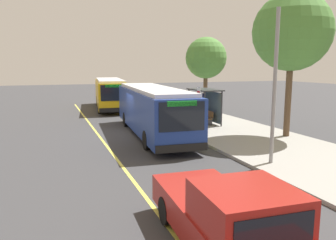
{
  "coord_description": "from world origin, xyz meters",
  "views": [
    {
      "loc": [
        20.2,
        -5.03,
        4.23
      ],
      "look_at": [
        3.7,
        0.98,
        1.37
      ],
      "focal_mm": 35.47,
      "sensor_mm": 36.0,
      "label": 1
    }
  ],
  "objects_px": {
    "transit_bus_second": "(110,93)",
    "pickup_truck": "(229,220)",
    "route_sign_post": "(199,103)",
    "waiting_bench": "(206,117)",
    "transit_bus_main": "(153,109)"
  },
  "relations": [
    {
      "from": "pickup_truck",
      "to": "route_sign_post",
      "type": "bearing_deg",
      "value": 157.71
    },
    {
      "from": "transit_bus_main",
      "to": "waiting_bench",
      "type": "relative_size",
      "value": 7.24
    },
    {
      "from": "pickup_truck",
      "to": "route_sign_post",
      "type": "xyz_separation_m",
      "value": [
        -12.36,
        5.07,
        1.1
      ]
    },
    {
      "from": "transit_bus_second",
      "to": "pickup_truck",
      "type": "bearing_deg",
      "value": -4.73
    },
    {
      "from": "route_sign_post",
      "to": "waiting_bench",
      "type": "bearing_deg",
      "value": 145.36
    },
    {
      "from": "transit_bus_second",
      "to": "waiting_bench",
      "type": "xyz_separation_m",
      "value": [
        12.06,
        4.65,
        -0.98
      ]
    },
    {
      "from": "transit_bus_second",
      "to": "pickup_truck",
      "type": "height_order",
      "value": "transit_bus_second"
    },
    {
      "from": "transit_bus_second",
      "to": "route_sign_post",
      "type": "relative_size",
      "value": 3.86
    },
    {
      "from": "transit_bus_main",
      "to": "waiting_bench",
      "type": "bearing_deg",
      "value": 110.98
    },
    {
      "from": "transit_bus_main",
      "to": "transit_bus_second",
      "type": "distance_m",
      "value": 13.78
    },
    {
      "from": "transit_bus_main",
      "to": "transit_bus_second",
      "type": "bearing_deg",
      "value": -179.33
    },
    {
      "from": "pickup_truck",
      "to": "waiting_bench",
      "type": "relative_size",
      "value": 3.43
    },
    {
      "from": "transit_bus_main",
      "to": "route_sign_post",
      "type": "distance_m",
      "value": 2.84
    },
    {
      "from": "transit_bus_main",
      "to": "pickup_truck",
      "type": "relative_size",
      "value": 2.11
    },
    {
      "from": "transit_bus_main",
      "to": "waiting_bench",
      "type": "distance_m",
      "value": 4.91
    }
  ]
}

